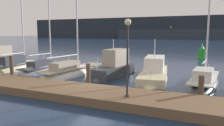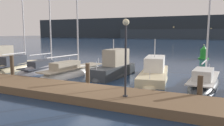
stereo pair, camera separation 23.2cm
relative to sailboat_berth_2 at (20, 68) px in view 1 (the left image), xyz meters
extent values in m
plane|color=#192D4C|center=(10.06, -3.59, -0.13)|extent=(400.00, 400.00, 0.00)
cube|color=brown|center=(10.06, -5.56, 0.09)|extent=(34.69, 2.80, 0.45)
cylinder|color=#4C3D2D|center=(3.39, -3.91, 0.80)|extent=(0.28, 0.28, 1.87)
cylinder|color=#4C3D2D|center=(10.06, -3.91, 0.70)|extent=(0.28, 0.28, 1.66)
cylinder|color=#4C3D2D|center=(16.73, -3.91, 0.57)|extent=(0.28, 0.28, 1.41)
cube|color=black|center=(-3.31, 1.58, 1.59)|extent=(1.04, 0.29, 0.60)
ellipsoid|color=beige|center=(0.00, 0.07, -0.13)|extent=(1.84, 7.46, 1.61)
cube|color=#333842|center=(0.00, 0.07, 0.43)|extent=(1.54, 6.26, 0.08)
cube|color=#333842|center=(-0.01, -0.82, 0.86)|extent=(1.08, 2.39, 0.79)
cylinder|color=silver|center=(0.01, 0.67, 5.31)|extent=(0.12, 0.12, 9.76)
cylinder|color=silver|center=(-0.01, -0.66, 1.46)|extent=(0.12, 2.65, 0.09)
cylinder|color=silver|center=(0.03, 3.49, 0.68)|extent=(0.04, 0.04, 0.50)
ellipsoid|color=gray|center=(3.24, 0.22, -0.13)|extent=(2.52, 6.80, 1.63)
cube|color=#333842|center=(3.24, 0.22, 0.36)|extent=(2.12, 5.71, 0.08)
cube|color=#333842|center=(3.16, -0.58, 0.66)|extent=(1.32, 2.23, 0.54)
cylinder|color=silver|center=(3.29, 0.74, 4.90)|extent=(0.12, 0.12, 9.09)
cylinder|color=silver|center=(3.16, -0.51, 1.51)|extent=(0.34, 2.52, 0.09)
cylinder|color=silver|center=(3.55, 3.26, 0.61)|extent=(0.04, 0.04, 0.50)
ellipsoid|color=white|center=(6.59, -0.45, -0.13)|extent=(2.91, 8.00, 1.52)
cube|color=#A39984|center=(6.59, -0.45, 0.50)|extent=(2.45, 6.72, 0.08)
cube|color=#A39984|center=(6.46, -1.38, 0.83)|extent=(1.43, 2.63, 0.58)
cylinder|color=silver|center=(6.68, 0.17, 6.06)|extent=(0.12, 0.12, 11.11)
cylinder|color=silver|center=(6.44, -1.54, 1.59)|extent=(0.58, 3.43, 0.09)
cylinder|color=silver|center=(7.11, 3.11, 0.75)|extent=(0.04, 0.04, 0.50)
ellipsoid|color=#2D3338|center=(9.89, 0.38, -0.13)|extent=(2.43, 5.68, 1.31)
cube|color=#2D3338|center=(9.89, 0.38, 0.31)|extent=(2.22, 5.12, 0.89)
cube|color=#A39984|center=(9.95, 0.93, 1.42)|extent=(1.50, 2.55, 1.34)
cube|color=black|center=(10.08, 2.02, 1.62)|extent=(1.11, 0.38, 0.60)
cylinder|color=silver|center=(9.90, 0.49, 2.50)|extent=(0.07, 0.07, 0.82)
cylinder|color=silver|center=(9.63, -1.92, 1.05)|extent=(0.04, 0.04, 0.60)
ellipsoid|color=beige|center=(13.17, 0.98, -0.13)|extent=(3.18, 7.67, 1.01)
cube|color=beige|center=(13.17, 0.98, 0.16)|extent=(2.90, 6.91, 0.59)
cube|color=silver|center=(13.06, 1.71, 0.99)|extent=(1.89, 3.45, 1.07)
cube|color=black|center=(12.83, 3.18, 1.15)|extent=(1.27, 0.41, 0.48)
cylinder|color=silver|center=(13.15, 1.13, 2.23)|extent=(0.07, 0.07, 1.42)
cylinder|color=silver|center=(13.64, -2.11, 0.75)|extent=(0.04, 0.04, 0.60)
ellipsoid|color=#2D3338|center=(16.84, 0.28, -0.13)|extent=(2.41, 7.07, 1.18)
cube|color=silver|center=(16.84, 0.28, 0.40)|extent=(2.02, 5.94, 0.08)
cube|color=silver|center=(16.77, -0.55, 0.77)|extent=(1.28, 2.31, 0.67)
cylinder|color=silver|center=(16.89, 0.84, 4.48)|extent=(0.12, 0.12, 8.17)
cylinder|color=silver|center=(16.79, -0.38, 1.55)|extent=(0.29, 2.45, 0.09)
cylinder|color=silver|center=(17.11, 3.47, 0.65)|extent=(0.04, 0.04, 0.50)
cylinder|color=green|center=(16.24, 16.65, -0.05)|extent=(1.37, 1.37, 0.16)
cylinder|color=green|center=(16.24, 16.65, 0.64)|extent=(0.91, 0.91, 1.23)
cone|color=green|center=(16.24, 16.65, 1.50)|extent=(0.64, 0.64, 0.50)
sphere|color=#F9EAB7|center=(16.24, 16.65, 1.80)|extent=(0.16, 0.16, 0.16)
cylinder|color=#2D2D33|center=(13.42, -5.94, 0.35)|extent=(0.24, 0.24, 0.06)
cylinder|color=#2D2D33|center=(13.42, -5.94, 2.08)|extent=(0.10, 0.10, 3.42)
sphere|color=#F9EAB7|center=(13.42, -5.94, 3.93)|extent=(0.32, 0.32, 0.32)
cube|color=#232B33|center=(10.06, 130.91, 6.70)|extent=(240.00, 16.00, 13.67)
cube|color=#F4DB8C|center=(2.28, 122.86, 4.22)|extent=(0.80, 0.10, 0.80)
cube|color=#F4DB8C|center=(-11.16, 122.86, 3.82)|extent=(0.80, 0.10, 0.80)
cube|color=#F4DB8C|center=(-5.03, 122.86, 1.45)|extent=(0.80, 0.10, 0.80)
cube|color=#F4DB8C|center=(-4.46, 122.86, 6.86)|extent=(0.80, 0.10, 0.80)
cube|color=#F4DB8C|center=(-15.32, 122.86, 4.83)|extent=(0.80, 0.10, 0.80)
cube|color=#F4DB8C|center=(18.77, 122.86, 1.14)|extent=(0.80, 0.10, 0.80)
cube|color=#F4DB8C|center=(-14.08, 122.86, 1.34)|extent=(0.80, 0.10, 0.80)
cube|color=#F4DB8C|center=(16.50, 122.86, 5.77)|extent=(0.80, 0.10, 0.80)
camera|label=1|loc=(16.93, -15.81, 3.44)|focal=35.00mm
camera|label=2|loc=(17.14, -15.71, 3.44)|focal=35.00mm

